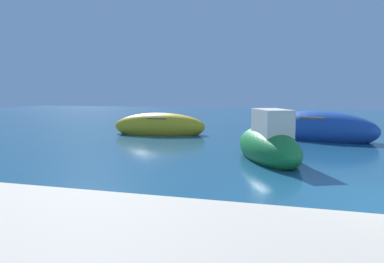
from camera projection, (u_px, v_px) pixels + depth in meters
moored_boat_0 at (316, 129)px, 15.68m from camera, size 5.63×3.56×1.70m
moored_boat_2 at (268, 145)px, 10.97m from camera, size 2.93×4.31×1.93m
moored_boat_3 at (160, 126)px, 17.57m from camera, size 4.90×2.03×1.43m
moored_boat_4 at (340, 123)px, 20.66m from camera, size 2.91×3.30×0.96m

